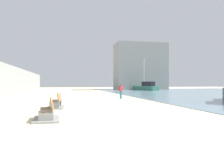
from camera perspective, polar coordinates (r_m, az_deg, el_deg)
ground_plane at (r=25.71m, az=-7.60°, el=-3.38°), size 120.00×120.00×0.00m
seawall at (r=26.15m, az=-24.21°, el=0.43°), size 0.80×64.00×3.45m
bench_near at (r=10.87m, az=-15.54°, el=-7.21°), size 1.16×2.13×0.98m
bench_far at (r=15.89m, az=-13.44°, el=-4.83°), size 1.30×2.20×0.98m
person_walking at (r=23.95m, az=2.14°, el=-1.49°), size 0.46×0.33×1.57m
boat_far_left at (r=50.46m, az=8.24°, el=-0.73°), size 3.65×7.37×6.85m
harbor_building at (r=56.81m, az=6.91°, el=4.21°), size 12.00×6.00×11.04m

